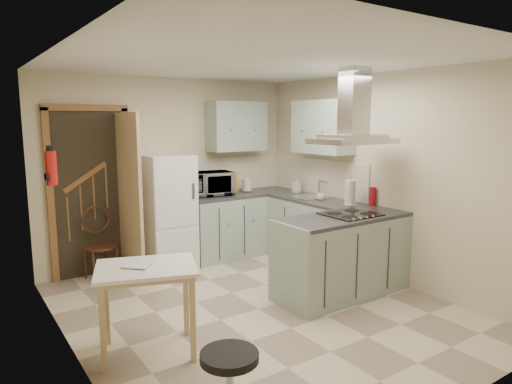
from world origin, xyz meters
TOP-DOWN VIEW (x-y plane):
  - floor at (0.00, 0.00)m, footprint 4.20×4.20m
  - ceiling at (0.00, 0.00)m, footprint 4.20×4.20m
  - back_wall at (0.00, 2.10)m, footprint 3.60×0.00m
  - left_wall at (-1.80, 0.00)m, footprint 0.00×4.20m
  - right_wall at (1.80, 0.00)m, footprint 0.00×4.20m
  - doorway at (-1.10, 2.07)m, footprint 1.10×0.12m
  - fridge at (-0.20, 1.80)m, footprint 0.60×0.60m
  - counter_back at (0.66, 1.80)m, footprint 1.08×0.60m
  - counter_right at (1.50, 1.12)m, footprint 0.60×1.95m
  - splashback at (0.96, 2.09)m, footprint 1.68×0.02m
  - wall_cabinet_back at (0.95, 1.93)m, footprint 0.85×0.35m
  - wall_cabinet_right at (1.62, 0.85)m, footprint 0.35×0.90m
  - peninsula at (1.02, -0.18)m, footprint 1.55×0.65m
  - hob at (1.12, -0.18)m, footprint 0.58×0.50m
  - extractor_hood at (1.12, -0.18)m, footprint 0.90×0.55m
  - sink at (1.50, 0.95)m, footprint 0.45×0.40m
  - fire_extinguisher at (-1.74, 0.90)m, footprint 0.10×0.10m
  - drop_leaf_table at (-1.27, -0.20)m, footprint 0.96×0.84m
  - bentwood_chair at (-1.08, 1.84)m, footprint 0.40×0.40m
  - microwave at (0.48, 1.87)m, footprint 0.64×0.48m
  - kettle at (1.06, 1.83)m, footprint 0.18×0.18m
  - cereal_box at (0.93, 1.99)m, footprint 0.12×0.20m
  - soap_bottle at (1.64, 1.39)m, footprint 0.10×0.10m
  - paper_towel at (1.54, 0.23)m, footprint 0.14×0.14m
  - cup at (1.48, 0.69)m, footprint 0.13×0.13m
  - red_bottle at (1.75, 0.06)m, footprint 0.11×0.11m
  - book at (-1.39, -0.23)m, footprint 0.27×0.27m

SIDE VIEW (x-z plane):
  - floor at x=0.00m, z-range 0.00..0.00m
  - drop_leaf_table at x=-1.27m, z-range 0.00..0.76m
  - bentwood_chair at x=-1.08m, z-range 0.00..0.82m
  - counter_back at x=0.66m, z-range 0.00..0.90m
  - counter_right at x=1.50m, z-range 0.00..0.90m
  - peninsula at x=1.02m, z-range 0.00..0.90m
  - fridge at x=-0.20m, z-range 0.00..1.50m
  - book at x=-1.39m, z-range 0.76..0.85m
  - sink at x=1.50m, z-range 0.90..0.91m
  - hob at x=1.12m, z-range 0.90..0.91m
  - cup at x=1.48m, z-range 0.90..0.99m
  - kettle at x=1.06m, z-range 0.90..1.10m
  - soap_bottle at x=1.64m, z-range 0.90..1.11m
  - red_bottle at x=1.75m, z-range 0.90..1.13m
  - cereal_box at x=0.93m, z-range 0.90..1.17m
  - doorway at x=-1.10m, z-range 0.00..2.10m
  - paper_towel at x=1.54m, z-range 0.90..1.22m
  - microwave at x=0.48m, z-range 0.90..1.23m
  - splashback at x=0.96m, z-range 0.90..1.40m
  - back_wall at x=0.00m, z-range -0.55..3.05m
  - left_wall at x=-1.80m, z-range -0.85..3.35m
  - right_wall at x=1.80m, z-range -0.85..3.35m
  - fire_extinguisher at x=-1.74m, z-range 1.34..1.66m
  - extractor_hood at x=1.12m, z-range 1.67..1.77m
  - wall_cabinet_back at x=0.95m, z-range 1.50..2.20m
  - wall_cabinet_right at x=1.62m, z-range 1.50..2.20m
  - ceiling at x=0.00m, z-range 2.50..2.50m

